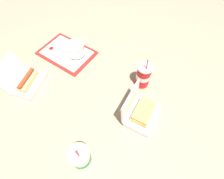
{
  "coord_description": "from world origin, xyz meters",
  "views": [
    {
      "loc": [
        0.24,
        -0.48,
        0.91
      ],
      "look_at": [
        0.03,
        0.04,
        0.05
      ],
      "focal_mm": 28.0,
      "sensor_mm": 36.0,
      "label": 1
    }
  ],
  "objects_px": {
    "soda_cup_right": "(81,158)",
    "plastic_fork": "(64,43)",
    "cake_container": "(76,50)",
    "clamshell_sandwich_corner": "(141,113)",
    "clamshell_hotdog_back": "(27,82)",
    "soda_cup_corner": "(143,76)",
    "food_tray": "(67,53)",
    "ketchup_cup": "(52,49)"
  },
  "relations": [
    {
      "from": "food_tray",
      "to": "soda_cup_right",
      "type": "bearing_deg",
      "value": -54.48
    },
    {
      "from": "food_tray",
      "to": "clamshell_sandwich_corner",
      "type": "bearing_deg",
      "value": -23.86
    },
    {
      "from": "cake_container",
      "to": "ketchup_cup",
      "type": "xyz_separation_m",
      "value": [
        -0.18,
        -0.04,
        -0.03
      ]
    },
    {
      "from": "cake_container",
      "to": "clamshell_hotdog_back",
      "type": "distance_m",
      "value": 0.38
    },
    {
      "from": "food_tray",
      "to": "clamshell_sandwich_corner",
      "type": "relative_size",
      "value": 1.9
    },
    {
      "from": "food_tray",
      "to": "soda_cup_right",
      "type": "distance_m",
      "value": 0.75
    },
    {
      "from": "clamshell_hotdog_back",
      "to": "soda_cup_right",
      "type": "bearing_deg",
      "value": -28.39
    },
    {
      "from": "food_tray",
      "to": "clamshell_hotdog_back",
      "type": "bearing_deg",
      "value": -104.62
    },
    {
      "from": "clamshell_hotdog_back",
      "to": "clamshell_sandwich_corner",
      "type": "bearing_deg",
      "value": 4.14
    },
    {
      "from": "cake_container",
      "to": "clamshell_hotdog_back",
      "type": "relative_size",
      "value": 0.58
    },
    {
      "from": "soda_cup_right",
      "to": "ketchup_cup",
      "type": "bearing_deg",
      "value": 132.56
    },
    {
      "from": "clamshell_hotdog_back",
      "to": "ketchup_cup",
      "type": "bearing_deg",
      "value": 93.24
    },
    {
      "from": "ketchup_cup",
      "to": "plastic_fork",
      "type": "relative_size",
      "value": 0.36
    },
    {
      "from": "ketchup_cup",
      "to": "clamshell_sandwich_corner",
      "type": "relative_size",
      "value": 0.18
    },
    {
      "from": "ketchup_cup",
      "to": "clamshell_sandwich_corner",
      "type": "height_order",
      "value": "clamshell_sandwich_corner"
    },
    {
      "from": "cake_container",
      "to": "food_tray",
      "type": "bearing_deg",
      "value": -169.29
    },
    {
      "from": "cake_container",
      "to": "clamshell_sandwich_corner",
      "type": "xyz_separation_m",
      "value": [
        0.55,
        -0.29,
        -0.01
      ]
    },
    {
      "from": "ketchup_cup",
      "to": "clamshell_hotdog_back",
      "type": "height_order",
      "value": "clamshell_hotdog_back"
    },
    {
      "from": "clamshell_sandwich_corner",
      "to": "ketchup_cup",
      "type": "bearing_deg",
      "value": 160.85
    },
    {
      "from": "plastic_fork",
      "to": "cake_container",
      "type": "bearing_deg",
      "value": 2.84
    },
    {
      "from": "plastic_fork",
      "to": "clamshell_hotdog_back",
      "type": "xyz_separation_m",
      "value": [
        -0.02,
        -0.4,
        0.03
      ]
    },
    {
      "from": "ketchup_cup",
      "to": "clamshell_sandwich_corner",
      "type": "bearing_deg",
      "value": -19.15
    },
    {
      "from": "food_tray",
      "to": "plastic_fork",
      "type": "distance_m",
      "value": 0.1
    },
    {
      "from": "food_tray",
      "to": "cake_container",
      "type": "bearing_deg",
      "value": 10.71
    },
    {
      "from": "soda_cup_corner",
      "to": "cake_container",
      "type": "bearing_deg",
      "value": 171.88
    },
    {
      "from": "clamshell_hotdog_back",
      "to": "soda_cup_corner",
      "type": "distance_m",
      "value": 0.71
    },
    {
      "from": "plastic_fork",
      "to": "soda_cup_right",
      "type": "height_order",
      "value": "soda_cup_right"
    },
    {
      "from": "clamshell_hotdog_back",
      "to": "soda_cup_right",
      "type": "relative_size",
      "value": 0.93
    },
    {
      "from": "plastic_fork",
      "to": "clamshell_hotdog_back",
      "type": "distance_m",
      "value": 0.41
    },
    {
      "from": "soda_cup_right",
      "to": "plastic_fork",
      "type": "bearing_deg",
      "value": 125.95
    },
    {
      "from": "plastic_fork",
      "to": "clamshell_sandwich_corner",
      "type": "xyz_separation_m",
      "value": [
        0.69,
        -0.35,
        0.03
      ]
    },
    {
      "from": "clamshell_hotdog_back",
      "to": "clamshell_sandwich_corner",
      "type": "xyz_separation_m",
      "value": [
        0.71,
        0.05,
        0.0
      ]
    },
    {
      "from": "plastic_fork",
      "to": "soda_cup_right",
      "type": "bearing_deg",
      "value": -26.55
    },
    {
      "from": "plastic_fork",
      "to": "clamshell_sandwich_corner",
      "type": "height_order",
      "value": "clamshell_sandwich_corner"
    },
    {
      "from": "plastic_fork",
      "to": "soda_cup_corner",
      "type": "xyz_separation_m",
      "value": [
        0.63,
        -0.13,
        0.07
      ]
    },
    {
      "from": "soda_cup_corner",
      "to": "ketchup_cup",
      "type": "bearing_deg",
      "value": 177.16
    },
    {
      "from": "ketchup_cup",
      "to": "clamshell_hotdog_back",
      "type": "relative_size",
      "value": 0.18
    },
    {
      "from": "food_tray",
      "to": "clamshell_hotdog_back",
      "type": "height_order",
      "value": "clamshell_hotdog_back"
    },
    {
      "from": "food_tray",
      "to": "soda_cup_corner",
      "type": "distance_m",
      "value": 0.58
    },
    {
      "from": "cake_container",
      "to": "ketchup_cup",
      "type": "distance_m",
      "value": 0.18
    },
    {
      "from": "clamshell_hotdog_back",
      "to": "soda_cup_right",
      "type": "distance_m",
      "value": 0.59
    },
    {
      "from": "ketchup_cup",
      "to": "soda_cup_right",
      "type": "bearing_deg",
      "value": -47.44
    }
  ]
}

